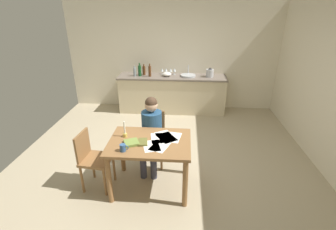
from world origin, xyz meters
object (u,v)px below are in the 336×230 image
(wine_glass_back_left, at_px, (166,70))
(stovetop_kettle, at_px, (210,73))
(dining_table, at_px, (150,149))
(coffee_mug, at_px, (123,148))
(book_magazine, at_px, (131,143))
(wine_glass_near_sink, at_px, (175,70))
(bottle_sauce, at_px, (150,71))
(mixing_bowl, at_px, (167,74))
(candlestick, at_px, (125,133))
(chair_at_table, at_px, (153,135))
(book_cookery, at_px, (143,142))
(sink_unit, at_px, (188,75))
(bottle_wine_red, at_px, (144,70))
(chair_side_empty, at_px, (92,158))
(wine_glass_back_right, at_px, (162,70))
(wine_glass_by_kettle, at_px, (171,70))
(person_seated, at_px, (151,130))
(bottle_vinegar, at_px, (140,71))

(wine_glass_back_left, bearing_deg, stovetop_kettle, -8.07)
(dining_table, distance_m, coffee_mug, 0.44)
(book_magazine, xyz_separation_m, wine_glass_near_sink, (0.42, 3.13, 0.23))
(bottle_sauce, xyz_separation_m, mixing_bowl, (0.40, 0.06, -0.08))
(dining_table, distance_m, stovetop_kettle, 3.10)
(candlestick, xyz_separation_m, book_magazine, (0.13, -0.18, -0.05))
(dining_table, relative_size, chair_at_table, 1.26)
(book_cookery, relative_size, sink_unit, 0.53)
(dining_table, relative_size, mixing_bowl, 5.07)
(bottle_wine_red, xyz_separation_m, wine_glass_near_sink, (0.75, 0.07, -0.00))
(bottle_wine_red, bearing_deg, chair_side_empty, -94.95)
(book_magazine, xyz_separation_m, wine_glass_back_right, (0.12, 3.13, 0.23))
(chair_side_empty, relative_size, book_magazine, 4.68)
(sink_unit, height_order, wine_glass_by_kettle, sink_unit)
(chair_side_empty, distance_m, candlestick, 0.59)
(candlestick, distance_m, wine_glass_near_sink, 3.00)
(chair_at_table, bearing_deg, stovetop_kettle, 64.26)
(book_cookery, height_order, wine_glass_near_sink, wine_glass_near_sink)
(bottle_sauce, height_order, wine_glass_back_right, bottle_sauce)
(mixing_bowl, bearing_deg, wine_glass_near_sink, 42.10)
(coffee_mug, height_order, sink_unit, sink_unit)
(chair_at_table, distance_m, stovetop_kettle, 2.54)
(bottle_sauce, height_order, wine_glass_by_kettle, bottle_sauce)
(bottle_sauce, distance_m, wine_glass_by_kettle, 0.53)
(chair_at_table, distance_m, wine_glass_near_sink, 2.46)
(person_seated, distance_m, coffee_mug, 0.82)
(chair_at_table, xyz_separation_m, person_seated, (-0.00, -0.15, 0.18))
(bottle_vinegar, bearing_deg, chair_side_empty, -93.57)
(coffee_mug, distance_m, sink_unit, 3.28)
(candlestick, bearing_deg, bottle_vinegar, 95.75)
(bottle_wine_red, bearing_deg, dining_table, -79.36)
(wine_glass_near_sink, bearing_deg, book_magazine, -97.70)
(dining_table, relative_size, wine_glass_back_left, 7.26)
(bottle_wine_red, relative_size, wine_glass_back_left, 1.68)
(dining_table, bearing_deg, wine_glass_by_kettle, 88.24)
(wine_glass_by_kettle, bearing_deg, coffee_mug, -96.76)
(candlestick, xyz_separation_m, wine_glass_by_kettle, (0.46, 2.94, 0.18))
(book_cookery, xyz_separation_m, bottle_vinegar, (-0.55, 2.89, 0.26))
(chair_at_table, bearing_deg, person_seated, -91.92)
(stovetop_kettle, height_order, wine_glass_back_right, stovetop_kettle)
(book_cookery, bearing_deg, wine_glass_back_right, 80.97)
(coffee_mug, xyz_separation_m, sink_unit, (0.82, 3.17, 0.11))
(bottle_wine_red, bearing_deg, candlestick, -86.11)
(person_seated, distance_m, sink_unit, 2.48)
(dining_table, relative_size, bottle_vinegar, 3.58)
(chair_at_table, height_order, bottle_wine_red, bottle_wine_red)
(person_seated, distance_m, bottle_wine_red, 2.54)
(person_seated, height_order, coffee_mug, person_seated)
(person_seated, bearing_deg, stovetop_kettle, 65.56)
(bottle_sauce, bearing_deg, mixing_bowl, 8.04)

